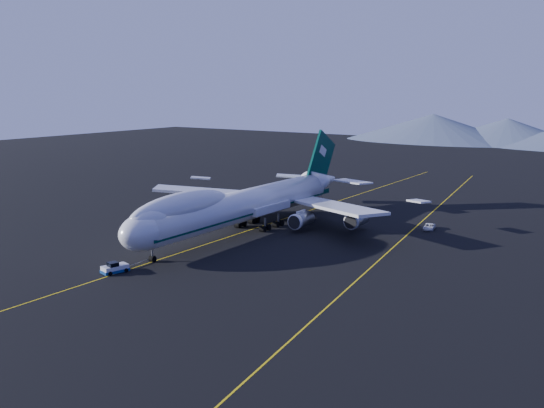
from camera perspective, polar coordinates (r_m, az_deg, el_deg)
The scene contains 6 objects.
ground at distance 125.84m, azimuth -2.64°, elevation -2.63°, with size 500.00×500.00×0.00m, color black.
taxiway_line_main at distance 125.84m, azimuth -2.64°, elevation -2.63°, with size 0.25×220.00×0.01m, color yellow.
taxiway_line_side at distance 120.13m, azimuth 11.89°, elevation -3.51°, with size 0.25×200.00×0.01m, color yellow.
boeing_747 at distance 124.64m, azimuth -2.65°, elevation -0.03°, with size 59.62×72.43×19.37m.
pushback_tug at distance 101.64m, azimuth -14.56°, elevation -5.94°, with size 3.26×4.68×1.86m.
service_van at distance 131.77m, azimuth 14.58°, elevation -2.08°, with size 2.08×4.52×1.26m, color silver.
Camera 1 is at (72.84, -98.32, 29.37)m, focal length 40.00 mm.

